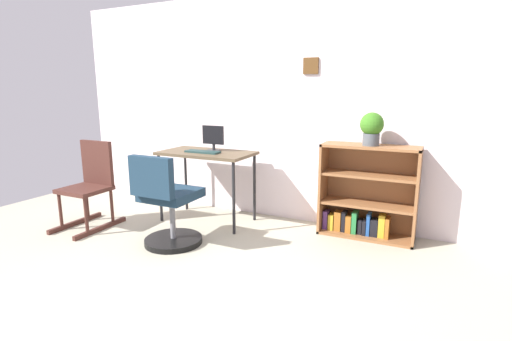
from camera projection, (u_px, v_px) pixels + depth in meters
name	position (u px, v px, depth m)	size (l,w,h in m)	color
ground_plane	(147.00, 313.00, 2.39)	(6.24, 6.24, 0.00)	#A29E89
wall_back	(279.00, 108.00, 4.04)	(5.20, 0.12, 2.37)	silver
desk	(207.00, 158.00, 3.97)	(0.97, 0.53, 0.75)	brown
monitor	(213.00, 138.00, 3.97)	(0.24, 0.15, 0.27)	#262628
keyboard	(203.00, 152.00, 3.89)	(0.37, 0.12, 0.02)	#1F3736
office_chair	(167.00, 207.00, 3.36)	(0.52, 0.55, 0.84)	black
rocking_chair	(90.00, 184.00, 3.87)	(0.42, 0.64, 0.87)	#45241D
bookshelf_low	(367.00, 196.00, 3.62)	(0.88, 0.30, 0.88)	brown
potted_plant_on_shelf	(372.00, 127.00, 3.43)	(0.21, 0.21, 0.30)	#474C51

